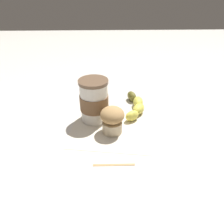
{
  "coord_description": "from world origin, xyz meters",
  "views": [
    {
      "loc": [
        -0.02,
        -0.58,
        0.42
      ],
      "look_at": [
        0.0,
        0.0,
        0.05
      ],
      "focal_mm": 35.0,
      "sensor_mm": 36.0,
      "label": 1
    }
  ],
  "objects": [
    {
      "name": "wooden_stirrer",
      "position": [
        0.0,
        -0.17,
        0.0
      ],
      "size": [
        0.11,
        0.01,
        0.0
      ],
      "primitive_type": "cube",
      "rotation": [
        0.0,
        0.0,
        3.14
      ],
      "color": "tan",
      "rests_on": "ground_plane"
    },
    {
      "name": "coffee_cup",
      "position": [
        -0.06,
        0.04,
        0.07
      ],
      "size": [
        0.1,
        0.1,
        0.14
      ],
      "color": "silver",
      "rests_on": "paper_napkin"
    },
    {
      "name": "ground_plane",
      "position": [
        0.0,
        0.0,
        0.0
      ],
      "size": [
        3.0,
        3.0,
        0.0
      ],
      "primitive_type": "plane",
      "color": "beige"
    },
    {
      "name": "banana",
      "position": [
        0.09,
        0.1,
        0.02
      ],
      "size": [
        0.09,
        0.19,
        0.04
      ],
      "color": "#D6CC4C",
      "rests_on": "paper_napkin"
    },
    {
      "name": "paper_napkin",
      "position": [
        0.0,
        0.0,
        0.0
      ],
      "size": [
        0.29,
        0.29,
        0.0
      ],
      "primitive_type": "cube",
      "rotation": [
        0.0,
        0.0,
        -0.14
      ],
      "color": "beige",
      "rests_on": "ground_plane"
    },
    {
      "name": "muffin",
      "position": [
        -0.0,
        -0.03,
        0.05
      ],
      "size": [
        0.07,
        0.07,
        0.09
      ],
      "color": "beige",
      "rests_on": "paper_napkin"
    }
  ]
}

